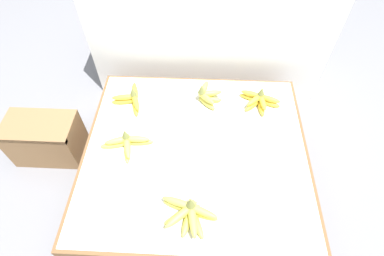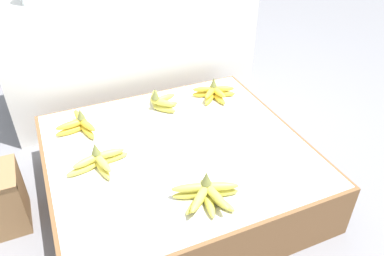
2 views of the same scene
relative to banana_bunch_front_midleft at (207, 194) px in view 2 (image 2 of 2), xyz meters
name	(u,v)px [view 2 (image 2 of 2)]	position (x,y,z in m)	size (l,w,h in m)	color
ground_plane	(178,190)	(0.02, 0.32, -0.28)	(10.00, 10.00, 0.00)	slate
display_platform	(178,170)	(0.02, 0.32, -0.16)	(1.06, 0.99, 0.25)	brown
back_vendor_table	(131,49)	(0.06, 1.16, 0.07)	(1.37, 0.46, 0.70)	white
banana_bunch_front_midleft	(207,194)	(0.00, 0.00, 0.00)	(0.24, 0.18, 0.11)	gold
banana_bunch_middle_left	(99,161)	(-0.31, 0.32, 0.00)	(0.25, 0.14, 0.11)	#DBCC4C
banana_bunch_back_left	(80,124)	(-0.33, 0.61, 0.00)	(0.17, 0.22, 0.11)	gold
banana_bunch_back_midleft	(161,101)	(0.06, 0.65, 0.00)	(0.14, 0.20, 0.11)	gold
banana_bunch_back_midright	(214,93)	(0.34, 0.63, 0.00)	(0.21, 0.16, 0.11)	gold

